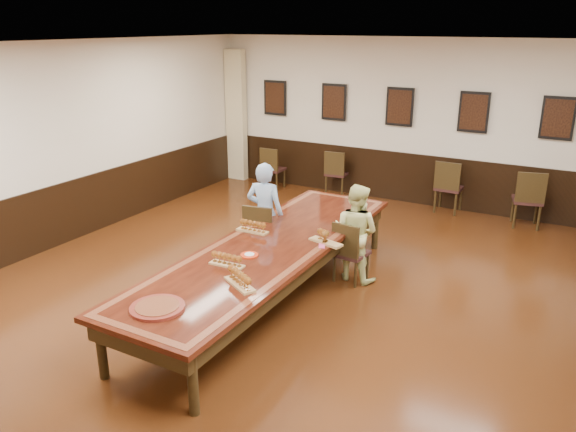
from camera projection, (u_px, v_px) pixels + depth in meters
The scene contains 23 objects.
floor at pixel (270, 299), 7.41m from camera, with size 8.00×10.00×0.02m, color black.
ceiling at pixel (267, 44), 6.35m from camera, with size 8.00×10.00×0.02m, color white.
wall_back at pixel (400, 122), 11.01m from camera, with size 8.00×0.02×3.20m, color beige.
wall_left at pixel (48, 148), 8.73m from camera, with size 0.02×10.00×3.20m, color beige.
chair_man at pixel (263, 234), 8.31m from camera, with size 0.45×0.49×0.96m, color #321816, non-canonical shape.
chair_woman at pixel (352, 251), 7.78m from camera, with size 0.41×0.45×0.88m, color #321816, non-canonical shape.
spare_chair_a at pixel (273, 168), 12.17m from camera, with size 0.43×0.47×0.92m, color #321816, non-canonical shape.
spare_chair_b at pixel (337, 172), 11.81m from camera, with size 0.44×0.48×0.93m, color #321816, non-canonical shape.
spare_chair_c at pixel (449, 186), 10.65m from camera, with size 0.47×0.52×1.01m, color #321816, non-canonical shape.
spare_chair_d at pixel (528, 198), 9.87m from camera, with size 0.48×0.53×1.03m, color #321816, non-canonical shape.
person_man at pixel (265, 213), 8.31m from camera, with size 0.56×0.37×1.54m, color #4B82BC.
person_woman at pixel (356, 232), 7.77m from camera, with size 0.69×0.53×1.38m, color #DFE28D.
pink_phone at pixel (322, 246), 7.14m from camera, with size 0.08×0.15×0.01m, color #DA487B.
curtain at pixel (236, 116), 12.63m from camera, with size 0.45×0.18×2.90m, color #CBBC8C.
wainscoting at pixel (269, 264), 7.24m from camera, with size 8.00×10.00×1.00m.
conference_table at pixel (269, 256), 7.20m from camera, with size 1.40×5.00×0.76m.
posters at pixel (400, 107), 10.86m from camera, with size 6.14×0.04×0.74m.
flight_a at pixel (252, 227), 7.59m from camera, with size 0.45×0.14×0.17m.
flight_b at pixel (325, 237), 7.21m from camera, with size 0.49×0.25×0.17m.
flight_c at pixel (227, 260), 6.54m from camera, with size 0.44×0.15×0.16m.
flight_d at pixel (240, 279), 6.04m from camera, with size 0.49×0.36×0.18m.
red_plate_grp at pixel (249, 255), 6.83m from camera, with size 0.22×0.22×0.03m.
carved_platter at pixel (157, 308), 5.56m from camera, with size 0.59×0.59×0.04m.
Camera 1 is at (3.45, -5.68, 3.45)m, focal length 35.00 mm.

